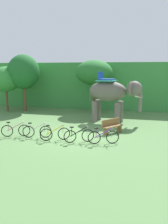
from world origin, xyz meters
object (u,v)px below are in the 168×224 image
Objects in this scene: tree_right at (23,71)px; tree_far_left at (24,72)px; tree_left at (6,79)px; tree_center_right at (94,73)px; bike_black at (79,135)px; bike_yellow at (55,134)px; wooden_bench at (112,126)px; elephant at (112,93)px; bike_white at (37,131)px; bike_pink at (16,130)px; bike_purple at (103,137)px.

tree_far_left is (0.42, -0.73, -0.08)m from tree_right.
tree_left is 8.29m from tree_center_right.
tree_left is 12.23m from bike_black.
wooden_bench is at bearing 38.08° from bike_yellow.
tree_left is at bearing -166.29° from tree_far_left.
tree_far_left is 9.14m from elephant.
tree_left is 0.80× the size of tree_far_left.
bike_white is at bearing -153.74° from wooden_bench.
wooden_bench is at bearing -32.56° from tree_far_left.
tree_left is 2.53× the size of bike_white.
bike_pink is 5.33m from bike_purple.
tree_center_right is at bearing 71.76° from bike_pink.
bike_pink is at bearing -65.49° from tree_right.
bike_yellow is at bearing -115.27° from elephant.
bike_black is 2.78m from wooden_bench.
bike_white and bike_purple have the same top height.
bike_black is at bearing -123.32° from wooden_bench.
tree_right is 1.06× the size of tree_center_right.
tree_right is 3.27× the size of bike_yellow.
bike_yellow and bike_purple have the same top height.
bike_pink is at bearing -66.01° from tree_far_left.
elephant is at bearing -60.72° from tree_center_right.
tree_far_left is 11.17m from wooden_bench.
tree_left is 2.93× the size of wooden_bench.
tree_right is 6.90m from tree_center_right.
bike_pink is (3.51, -7.90, -3.31)m from tree_far_left.
tree_right is 9.79m from elephant.
tree_right is 12.32m from bike_black.
bike_pink is (-2.96, -8.98, -3.26)m from tree_center_right.
tree_right is 3.12× the size of bike_purple.
bike_black is at bearing -40.01° from tree_left.
bike_white is at bearing -48.65° from tree_left.
bike_black is (3.97, -0.19, 0.00)m from bike_pink.
bike_purple is at bearing -3.31° from bike_white.
elephant is 2.95× the size of wooden_bench.
bike_purple is 1.13× the size of wooden_bench.
tree_left reaches higher than bike_purple.
bike_pink is at bearing 178.47° from bike_purple.
bike_pink is 0.99× the size of bike_purple.
bike_purple is (8.84, -8.04, -3.31)m from tree_far_left.
tree_center_right is 9.71m from bike_yellow.
tree_left reaches higher than bike_black.
elephant is at bearing -12.70° from tree_left.
bike_pink is at bearing 177.33° from bike_black.
bike_purple is (5.33, -0.14, 0.00)m from bike_pink.
tree_far_left reaches higher than wooden_bench.
tree_right reaches higher than tree_left.
bike_pink and bike_white have the same top height.
tree_right reaches higher than bike_white.
wooden_bench is at bearing -26.63° from tree_left.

